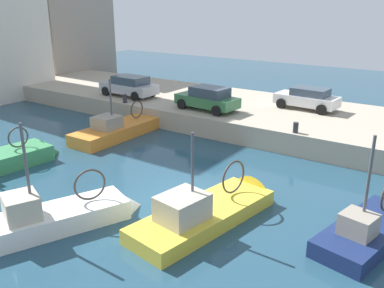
{
  "coord_description": "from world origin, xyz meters",
  "views": [
    {
      "loc": [
        -12.68,
        -9.3,
        7.62
      ],
      "look_at": [
        2.8,
        1.38,
        1.2
      ],
      "focal_mm": 38.96,
      "sensor_mm": 36.0,
      "label": 1
    }
  ],
  "objects_px": {
    "parked_car_silver": "(129,86)",
    "mooring_bollard_north": "(125,99)",
    "mooring_bollard_mid": "(296,128)",
    "parked_car_white": "(308,98)",
    "fishing_boat_navy": "(372,233)",
    "fishing_boat_orange": "(123,133)",
    "parked_car_green": "(208,98)",
    "fishing_boat_yellow": "(211,215)",
    "fishing_boat_white": "(60,224)"
  },
  "relations": [
    {
      "from": "fishing_boat_orange",
      "to": "fishing_boat_navy",
      "type": "bearing_deg",
      "value": -103.1
    },
    {
      "from": "parked_car_white",
      "to": "fishing_boat_white",
      "type": "bearing_deg",
      "value": 170.86
    },
    {
      "from": "parked_car_green",
      "to": "mooring_bollard_mid",
      "type": "height_order",
      "value": "parked_car_green"
    },
    {
      "from": "parked_car_white",
      "to": "fishing_boat_navy",
      "type": "bearing_deg",
      "value": -149.93
    },
    {
      "from": "mooring_bollard_mid",
      "to": "fishing_boat_white",
      "type": "bearing_deg",
      "value": 161.24
    },
    {
      "from": "fishing_boat_navy",
      "to": "parked_car_silver",
      "type": "xyz_separation_m",
      "value": [
        7.83,
        18.43,
        1.86
      ]
    },
    {
      "from": "fishing_boat_orange",
      "to": "parked_car_white",
      "type": "relative_size",
      "value": 1.76
    },
    {
      "from": "parked_car_silver",
      "to": "mooring_bollard_mid",
      "type": "bearing_deg",
      "value": -97.34
    },
    {
      "from": "fishing_boat_white",
      "to": "mooring_bollard_mid",
      "type": "relative_size",
      "value": 11.55
    },
    {
      "from": "mooring_bollard_mid",
      "to": "mooring_bollard_north",
      "type": "distance_m",
      "value": 12.0
    },
    {
      "from": "fishing_boat_yellow",
      "to": "fishing_boat_orange",
      "type": "xyz_separation_m",
      "value": [
        5.69,
        9.88,
        -0.04
      ]
    },
    {
      "from": "parked_car_silver",
      "to": "mooring_bollard_north",
      "type": "distance_m",
      "value": 2.1
    },
    {
      "from": "parked_car_green",
      "to": "parked_car_silver",
      "type": "xyz_separation_m",
      "value": [
        0.23,
        6.82,
        -0.0
      ]
    },
    {
      "from": "fishing_boat_yellow",
      "to": "parked_car_silver",
      "type": "relative_size",
      "value": 1.61
    },
    {
      "from": "fishing_boat_orange",
      "to": "mooring_bollard_mid",
      "type": "xyz_separation_m",
      "value": [
        2.63,
        -9.8,
        1.38
      ]
    },
    {
      "from": "parked_car_white",
      "to": "fishing_boat_yellow",
      "type": "bearing_deg",
      "value": -174.21
    },
    {
      "from": "parked_car_white",
      "to": "mooring_bollard_mid",
      "type": "xyz_separation_m",
      "value": [
        -5.21,
        -1.29,
        -0.43
      ]
    },
    {
      "from": "fishing_boat_yellow",
      "to": "mooring_bollard_north",
      "type": "xyz_separation_m",
      "value": [
        8.32,
        12.08,
        1.34
      ]
    },
    {
      "from": "fishing_boat_navy",
      "to": "parked_car_green",
      "type": "height_order",
      "value": "fishing_boat_navy"
    },
    {
      "from": "fishing_boat_navy",
      "to": "mooring_bollard_north",
      "type": "height_order",
      "value": "fishing_boat_navy"
    },
    {
      "from": "fishing_boat_orange",
      "to": "parked_car_white",
      "type": "bearing_deg",
      "value": -47.34
    },
    {
      "from": "parked_car_white",
      "to": "parked_car_silver",
      "type": "height_order",
      "value": "parked_car_silver"
    },
    {
      "from": "parked_car_green",
      "to": "parked_car_white",
      "type": "relative_size",
      "value": 1.05
    },
    {
      "from": "parked_car_white",
      "to": "mooring_bollard_mid",
      "type": "height_order",
      "value": "parked_car_white"
    },
    {
      "from": "fishing_boat_white",
      "to": "fishing_boat_orange",
      "type": "height_order",
      "value": "fishing_boat_white"
    },
    {
      "from": "parked_car_silver",
      "to": "fishing_boat_yellow",
      "type": "bearing_deg",
      "value": -127.12
    },
    {
      "from": "fishing_boat_yellow",
      "to": "mooring_bollard_north",
      "type": "relative_size",
      "value": 12.77
    },
    {
      "from": "parked_car_green",
      "to": "parked_car_silver",
      "type": "bearing_deg",
      "value": 88.06
    },
    {
      "from": "fishing_boat_yellow",
      "to": "mooring_bollard_mid",
      "type": "distance_m",
      "value": 8.43
    },
    {
      "from": "fishing_boat_orange",
      "to": "mooring_bollard_north",
      "type": "bearing_deg",
      "value": 39.97
    },
    {
      "from": "fishing_boat_yellow",
      "to": "mooring_bollard_north",
      "type": "distance_m",
      "value": 14.73
    },
    {
      "from": "parked_car_green",
      "to": "mooring_bollard_mid",
      "type": "bearing_deg",
      "value": -103.01
    },
    {
      "from": "parked_car_green",
      "to": "mooring_bollard_north",
      "type": "relative_size",
      "value": 7.57
    },
    {
      "from": "mooring_bollard_north",
      "to": "fishing_boat_white",
      "type": "bearing_deg",
      "value": -146.24
    },
    {
      "from": "fishing_boat_white",
      "to": "parked_car_silver",
      "type": "bearing_deg",
      "value": 33.8
    },
    {
      "from": "fishing_boat_navy",
      "to": "mooring_bollard_north",
      "type": "relative_size",
      "value": 10.52
    },
    {
      "from": "fishing_boat_yellow",
      "to": "parked_car_white",
      "type": "bearing_deg",
      "value": 5.79
    },
    {
      "from": "parked_car_silver",
      "to": "mooring_bollard_mid",
      "type": "height_order",
      "value": "parked_car_silver"
    },
    {
      "from": "mooring_bollard_mid",
      "to": "fishing_boat_yellow",
      "type": "bearing_deg",
      "value": -179.43
    },
    {
      "from": "fishing_boat_white",
      "to": "fishing_boat_orange",
      "type": "bearing_deg",
      "value": 31.81
    },
    {
      "from": "parked_car_green",
      "to": "mooring_bollard_mid",
      "type": "xyz_separation_m",
      "value": [
        -1.46,
        -6.33,
        -0.47
      ]
    },
    {
      "from": "parked_car_silver",
      "to": "parked_car_white",
      "type": "bearing_deg",
      "value": -73.48
    },
    {
      "from": "fishing_boat_yellow",
      "to": "fishing_boat_navy",
      "type": "height_order",
      "value": "fishing_boat_navy"
    },
    {
      "from": "fishing_boat_orange",
      "to": "mooring_bollard_north",
      "type": "distance_m",
      "value": 3.7
    },
    {
      "from": "fishing_boat_orange",
      "to": "parked_car_white",
      "type": "distance_m",
      "value": 11.71
    },
    {
      "from": "fishing_boat_orange",
      "to": "parked_car_silver",
      "type": "relative_size",
      "value": 1.59
    },
    {
      "from": "fishing_boat_yellow",
      "to": "parked_car_silver",
      "type": "xyz_separation_m",
      "value": [
        10.01,
        13.23,
        1.81
      ]
    },
    {
      "from": "fishing_boat_yellow",
      "to": "fishing_boat_navy",
      "type": "bearing_deg",
      "value": -67.22
    },
    {
      "from": "fishing_boat_white",
      "to": "parked_car_green",
      "type": "bearing_deg",
      "value": 9.71
    },
    {
      "from": "fishing_boat_orange",
      "to": "parked_car_silver",
      "type": "distance_m",
      "value": 5.77
    }
  ]
}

